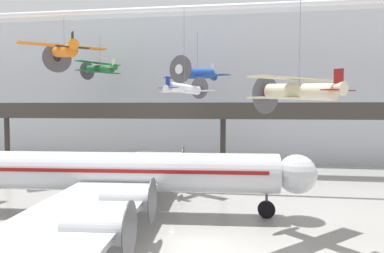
# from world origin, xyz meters

# --- Properties ---
(ground_plane) EXTENTS (260.00, 260.00, 0.00)m
(ground_plane) POSITION_xyz_m (0.00, 0.00, 0.00)
(ground_plane) COLOR #9E9B96
(hangar_back_wall) EXTENTS (140.00, 3.00, 21.95)m
(hangar_back_wall) POSITION_xyz_m (0.00, 35.07, 10.98)
(hangar_back_wall) COLOR silver
(hangar_back_wall) RESTS_ON ground
(mezzanine_walkway) EXTENTS (110.00, 3.20, 8.87)m
(mezzanine_walkway) POSITION_xyz_m (0.00, 24.36, 7.25)
(mezzanine_walkway) COLOR #38332D
(mezzanine_walkway) RESTS_ON ground
(ceiling_truss_beam) EXTENTS (120.00, 0.60, 0.60)m
(ceiling_truss_beam) POSITION_xyz_m (0.00, 16.23, 18.49)
(ceiling_truss_beam) COLOR silver
(airliner_silver_main) EXTENTS (31.68, 35.87, 9.10)m
(airliner_silver_main) POSITION_xyz_m (-7.26, 5.14, 3.29)
(airliner_silver_main) COLOR silver
(airliner_silver_main) RESTS_ON ground
(suspended_plane_cream_biplane) EXTENTS (6.48, 6.50, 10.15)m
(suspended_plane_cream_biplane) POSITION_xyz_m (6.43, 2.61, 9.41)
(suspended_plane_cream_biplane) COLOR beige
(suspended_plane_orange_highwing) EXTENTS (8.14, 7.96, 5.78)m
(suspended_plane_orange_highwing) POSITION_xyz_m (-16.87, 16.55, 14.52)
(suspended_plane_orange_highwing) COLOR orange
(suspended_plane_white_twin) EXTENTS (5.97, 5.42, 8.90)m
(suspended_plane_white_twin) POSITION_xyz_m (-3.05, 14.09, 10.14)
(suspended_plane_white_twin) COLOR silver
(suspended_plane_green_biplane) EXTENTS (6.29, 7.14, 5.96)m
(suspended_plane_green_biplane) POSITION_xyz_m (-17.40, 27.75, 13.70)
(suspended_plane_green_biplane) COLOR #1E6B33
(suspended_plane_blue_trainer) EXTENTS (9.30, 8.27, 6.93)m
(suspended_plane_blue_trainer) POSITION_xyz_m (-3.45, 26.43, 12.68)
(suspended_plane_blue_trainer) COLOR #1E4CAD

